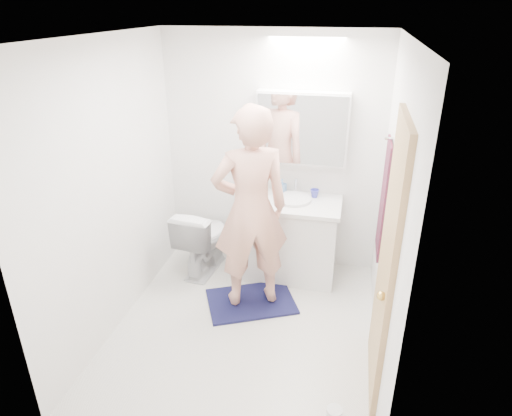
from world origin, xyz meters
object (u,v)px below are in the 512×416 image
(toilet, at_px, (203,239))
(soap_bottle_a, at_px, (262,182))
(toilet_paper_roll, at_px, (334,415))
(medicine_cabinet, at_px, (302,128))
(soap_bottle_b, at_px, (282,186))
(person, at_px, (251,210))
(vanity_cabinet, at_px, (291,240))
(toothbrush_cup, at_px, (315,193))

(toilet, relative_size, soap_bottle_a, 2.98)
(soap_bottle_a, xyz_separation_m, toilet_paper_roll, (0.90, -1.92, -0.89))
(medicine_cabinet, bearing_deg, toilet_paper_roll, -75.12)
(medicine_cabinet, distance_m, soap_bottle_b, 0.63)
(person, bearing_deg, vanity_cabinet, -140.61)
(vanity_cabinet, xyz_separation_m, medicine_cabinet, (0.04, 0.21, 1.11))
(toothbrush_cup, bearing_deg, medicine_cabinet, 162.47)
(toilet, height_order, soap_bottle_b, soap_bottle_b)
(vanity_cabinet, height_order, soap_bottle_b, soap_bottle_b)
(toilet, relative_size, toilet_paper_roll, 6.62)
(vanity_cabinet, relative_size, medicine_cabinet, 1.02)
(medicine_cabinet, distance_m, soap_bottle_a, 0.67)
(person, distance_m, soap_bottle_b, 0.79)
(toilet, distance_m, soap_bottle_a, 0.85)
(medicine_cabinet, relative_size, toilet, 1.21)
(medicine_cabinet, bearing_deg, soap_bottle_a, -170.90)
(person, xyz_separation_m, soap_bottle_b, (0.15, 0.77, -0.07))
(medicine_cabinet, bearing_deg, toilet, -160.93)
(toothbrush_cup, relative_size, toilet_paper_roll, 0.81)
(vanity_cabinet, bearing_deg, soap_bottle_a, 155.94)
(medicine_cabinet, height_order, toilet, medicine_cabinet)
(toilet_paper_roll, bearing_deg, person, 125.89)
(toilet, bearing_deg, toilet_paper_roll, 138.60)
(toothbrush_cup, bearing_deg, toilet_paper_roll, -79.22)
(toilet, xyz_separation_m, person, (0.62, -0.48, 0.60))
(medicine_cabinet, distance_m, person, 1.02)
(person, bearing_deg, toothbrush_cup, -147.55)
(vanity_cabinet, height_order, toothbrush_cup, toothbrush_cup)
(soap_bottle_a, bearing_deg, soap_bottle_b, 8.54)
(toilet, height_order, soap_bottle_a, soap_bottle_a)
(medicine_cabinet, distance_m, toilet_paper_roll, 2.51)
(person, relative_size, toilet_paper_roll, 16.75)
(toilet, distance_m, soap_bottle_b, 0.98)
(medicine_cabinet, xyz_separation_m, soap_bottle_a, (-0.37, -0.06, -0.56))
(soap_bottle_a, height_order, soap_bottle_b, soap_bottle_a)
(person, relative_size, soap_bottle_a, 7.53)
(vanity_cabinet, distance_m, toilet_paper_roll, 1.89)
(vanity_cabinet, distance_m, soap_bottle_b, 0.56)
(toilet, relative_size, toothbrush_cup, 8.19)
(medicine_cabinet, bearing_deg, person, -112.01)
(person, distance_m, soap_bottle_a, 0.74)
(toilet, height_order, toothbrush_cup, toothbrush_cup)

